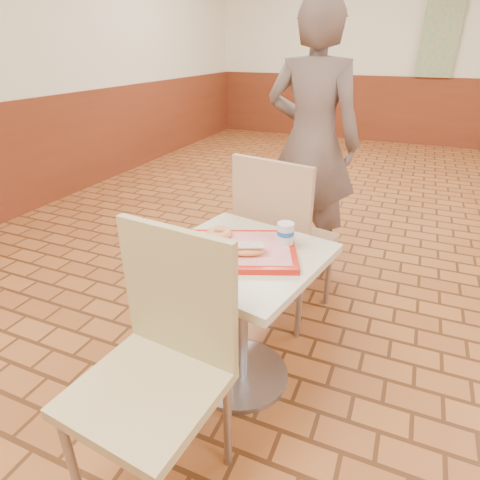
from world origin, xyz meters
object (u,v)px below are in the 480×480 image
at_px(serving_tray, 240,250).
at_px(main_table, 240,298).
at_px(chair_main_back, 281,233).
at_px(ring_donut, 219,233).
at_px(paper_cup, 285,233).
at_px(customer, 312,143).
at_px(long_john_donut, 246,250).
at_px(chair_main_front, 160,357).

bearing_deg(serving_tray, main_table, -165.96).
bearing_deg(main_table, chair_main_back, 89.21).
bearing_deg(ring_donut, paper_cup, 10.50).
height_order(customer, paper_cup, customer).
xyz_separation_m(chair_main_back, customer, (-0.04, 0.74, 0.33)).
xyz_separation_m(customer, serving_tray, (0.04, -1.28, -0.18)).
relative_size(chair_main_back, long_john_donut, 6.06).
height_order(main_table, paper_cup, paper_cup).
bearing_deg(chair_main_back, serving_tray, 101.03).
height_order(chair_main_back, serving_tray, chair_main_back).
height_order(chair_main_back, ring_donut, chair_main_back).
bearing_deg(chair_main_front, ring_donut, 101.47).
bearing_deg(serving_tray, chair_main_front, -96.85).
xyz_separation_m(chair_main_front, long_john_donut, (0.11, 0.47, 0.19)).
bearing_deg(long_john_donut, ring_donut, 147.84).
bearing_deg(chair_main_front, long_john_donut, 82.24).
bearing_deg(long_john_donut, serving_tray, 133.84).
distance_m(main_table, customer, 1.35).
xyz_separation_m(chair_main_back, long_john_donut, (0.04, -0.59, 0.19)).
bearing_deg(main_table, long_john_donut, -46.16).
distance_m(chair_main_back, long_john_donut, 0.62).
xyz_separation_m(serving_tray, long_john_donut, (0.05, -0.05, 0.04)).
bearing_deg(paper_cup, chair_main_front, -109.32).
bearing_deg(customer, long_john_donut, 96.36).
distance_m(chair_main_front, chair_main_back, 1.06).
bearing_deg(paper_cup, main_table, -145.48).
bearing_deg(serving_tray, chair_main_back, 89.21).
height_order(chair_main_front, long_john_donut, chair_main_front).
relative_size(main_table, paper_cup, 7.52).
bearing_deg(main_table, paper_cup, 34.52).
relative_size(main_table, ring_donut, 6.28).
bearing_deg(chair_main_front, customer, 94.75).
height_order(main_table, long_john_donut, long_john_donut).
relative_size(chair_main_front, long_john_donut, 6.00).
bearing_deg(serving_tray, customer, 91.63).
height_order(chair_main_back, paper_cup, chair_main_back).
bearing_deg(paper_cup, chair_main_back, 109.14).
xyz_separation_m(customer, long_john_donut, (0.08, -1.33, -0.14)).
bearing_deg(long_john_donut, chair_main_back, 93.98).
distance_m(main_table, paper_cup, 0.35).
height_order(serving_tray, long_john_donut, long_john_donut).
xyz_separation_m(customer, ring_donut, (-0.08, -1.23, -0.14)).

